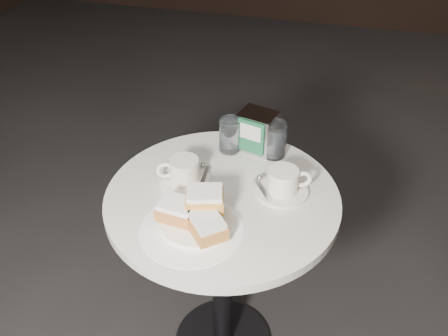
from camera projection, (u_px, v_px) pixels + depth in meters
cafe_table at (222, 242)px, 1.60m from camera, size 0.70×0.70×0.74m
sugar_spill at (192, 230)px, 1.36m from camera, size 0.30×0.30×0.00m
beignet_plate at (197, 215)px, 1.35m from camera, size 0.27×0.27×0.10m
coffee_cup_left at (184, 172)px, 1.51m from camera, size 0.20×0.20×0.08m
coffee_cup_right at (283, 183)px, 1.47m from camera, size 0.20×0.20×0.08m
water_glass_left at (230, 135)px, 1.64m from camera, size 0.08×0.08×0.12m
water_glass_right at (275, 140)px, 1.61m from camera, size 0.10×0.10×0.12m
napkin_dispenser at (257, 132)px, 1.63m from camera, size 0.14×0.12×0.14m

